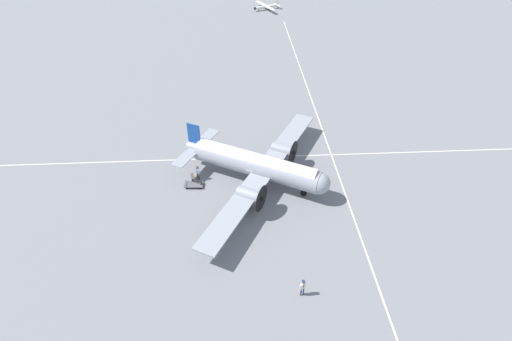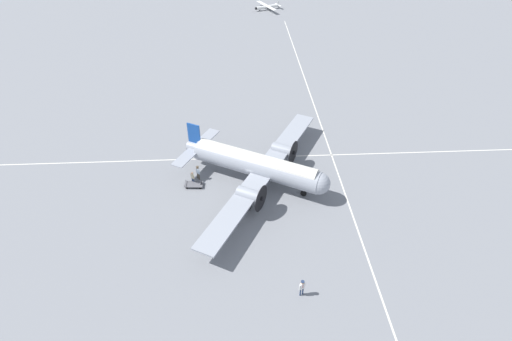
{
  "view_description": "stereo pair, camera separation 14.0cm",
  "coord_description": "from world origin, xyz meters",
  "px_view_note": "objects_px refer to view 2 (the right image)",
  "views": [
    {
      "loc": [
        -36.24,
        2.02,
        29.48
      ],
      "look_at": [
        0.0,
        0.0,
        1.64
      ],
      "focal_mm": 28.0,
      "sensor_mm": 36.0,
      "label": 1
    },
    {
      "loc": [
        -36.24,
        1.88,
        29.48
      ],
      "look_at": [
        0.0,
        0.0,
        1.64
      ],
      "focal_mm": 28.0,
      "sensor_mm": 36.0,
      "label": 2
    }
  ],
  "objects_px": {
    "airliner_main": "(259,165)",
    "suitcase_near_door": "(201,184)",
    "passenger_boarding": "(198,171)",
    "baggage_cart": "(194,184)",
    "ramp_agent": "(193,177)",
    "light_aircraft_distant": "(267,7)",
    "crew_foreground": "(302,286)",
    "traffic_cone": "(229,217)"
  },
  "relations": [
    {
      "from": "baggage_cart",
      "to": "light_aircraft_distant",
      "type": "bearing_deg",
      "value": 82.64
    },
    {
      "from": "light_aircraft_distant",
      "to": "crew_foreground",
      "type": "bearing_deg",
      "value": 64.43
    },
    {
      "from": "ramp_agent",
      "to": "suitcase_near_door",
      "type": "bearing_deg",
      "value": 12.54
    },
    {
      "from": "traffic_cone",
      "to": "baggage_cart",
      "type": "bearing_deg",
      "value": 36.73
    },
    {
      "from": "crew_foreground",
      "to": "ramp_agent",
      "type": "height_order",
      "value": "crew_foreground"
    },
    {
      "from": "airliner_main",
      "to": "traffic_cone",
      "type": "distance_m",
      "value": 7.11
    },
    {
      "from": "passenger_boarding",
      "to": "traffic_cone",
      "type": "distance_m",
      "value": 7.77
    },
    {
      "from": "passenger_boarding",
      "to": "airliner_main",
      "type": "bearing_deg",
      "value": 37.45
    },
    {
      "from": "crew_foreground",
      "to": "light_aircraft_distant",
      "type": "height_order",
      "value": "light_aircraft_distant"
    },
    {
      "from": "crew_foreground",
      "to": "baggage_cart",
      "type": "bearing_deg",
      "value": -83.56
    },
    {
      "from": "passenger_boarding",
      "to": "baggage_cart",
      "type": "distance_m",
      "value": 1.66
    },
    {
      "from": "suitcase_near_door",
      "to": "light_aircraft_distant",
      "type": "height_order",
      "value": "light_aircraft_distant"
    },
    {
      "from": "passenger_boarding",
      "to": "traffic_cone",
      "type": "bearing_deg",
      "value": -16.14
    },
    {
      "from": "suitcase_near_door",
      "to": "crew_foreground",
      "type": "bearing_deg",
      "value": -148.18
    },
    {
      "from": "traffic_cone",
      "to": "crew_foreground",
      "type": "bearing_deg",
      "value": -147.39
    },
    {
      "from": "crew_foreground",
      "to": "suitcase_near_door",
      "type": "height_order",
      "value": "crew_foreground"
    },
    {
      "from": "light_aircraft_distant",
      "to": "traffic_cone",
      "type": "distance_m",
      "value": 76.15
    },
    {
      "from": "crew_foreground",
      "to": "suitcase_near_door",
      "type": "relative_size",
      "value": 3.46
    },
    {
      "from": "passenger_boarding",
      "to": "ramp_agent",
      "type": "xyz_separation_m",
      "value": [
        -0.79,
        0.57,
        -0.15
      ]
    },
    {
      "from": "traffic_cone",
      "to": "airliner_main",
      "type": "bearing_deg",
      "value": -31.12
    },
    {
      "from": "ramp_agent",
      "to": "baggage_cart",
      "type": "distance_m",
      "value": 0.91
    },
    {
      "from": "baggage_cart",
      "to": "traffic_cone",
      "type": "bearing_deg",
      "value": -49.66
    },
    {
      "from": "ramp_agent",
      "to": "suitcase_near_door",
      "type": "height_order",
      "value": "ramp_agent"
    },
    {
      "from": "suitcase_near_door",
      "to": "baggage_cart",
      "type": "distance_m",
      "value": 0.84
    },
    {
      "from": "airliner_main",
      "to": "crew_foreground",
      "type": "bearing_deg",
      "value": -51.54
    },
    {
      "from": "crew_foreground",
      "to": "suitcase_near_door",
      "type": "xyz_separation_m",
      "value": [
        15.25,
        9.46,
        -0.9
      ]
    },
    {
      "from": "airliner_main",
      "to": "crew_foreground",
      "type": "relative_size",
      "value": 13.57
    },
    {
      "from": "crew_foreground",
      "to": "baggage_cart",
      "type": "relative_size",
      "value": 0.86
    },
    {
      "from": "baggage_cart",
      "to": "traffic_cone",
      "type": "height_order",
      "value": "baggage_cart"
    },
    {
      "from": "ramp_agent",
      "to": "traffic_cone",
      "type": "distance_m",
      "value": 7.38
    },
    {
      "from": "light_aircraft_distant",
      "to": "traffic_cone",
      "type": "relative_size",
      "value": 19.71
    },
    {
      "from": "airliner_main",
      "to": "suitcase_near_door",
      "type": "xyz_separation_m",
      "value": [
        -0.24,
        6.72,
        -2.24
      ]
    },
    {
      "from": "suitcase_near_door",
      "to": "baggage_cart",
      "type": "bearing_deg",
      "value": 93.59
    },
    {
      "from": "baggage_cart",
      "to": "passenger_boarding",
      "type": "bearing_deg",
      "value": 74.68
    },
    {
      "from": "crew_foreground",
      "to": "ramp_agent",
      "type": "bearing_deg",
      "value": -84.19
    },
    {
      "from": "ramp_agent",
      "to": "airliner_main",
      "type": "bearing_deg",
      "value": 37.58
    },
    {
      "from": "ramp_agent",
      "to": "light_aircraft_distant",
      "type": "distance_m",
      "value": 70.88
    },
    {
      "from": "passenger_boarding",
      "to": "light_aircraft_distant",
      "type": "bearing_deg",
      "value": 124.98
    },
    {
      "from": "light_aircraft_distant",
      "to": "traffic_cone",
      "type": "bearing_deg",
      "value": 59.47
    },
    {
      "from": "airliner_main",
      "to": "crew_foreground",
      "type": "height_order",
      "value": "airliner_main"
    },
    {
      "from": "crew_foreground",
      "to": "light_aircraft_distant",
      "type": "bearing_deg",
      "value": -119.91
    },
    {
      "from": "ramp_agent",
      "to": "passenger_boarding",
      "type": "bearing_deg",
      "value": 93.64
    }
  ]
}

